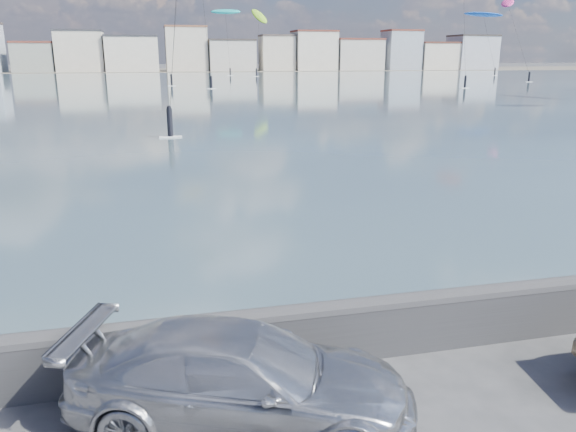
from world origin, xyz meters
name	(u,v)px	position (x,y,z in m)	size (l,w,h in m)	color
bay_water	(158,87)	(0.00, 91.50, 0.01)	(500.00, 177.00, 0.00)	#354C56
far_shore_strip	(152,70)	(0.00, 200.00, 0.01)	(500.00, 60.00, 0.00)	#4C473D
seawall	(246,338)	(0.00, 2.70, 0.58)	(400.00, 0.36, 1.08)	#28282B
far_buildings	(156,52)	(1.31, 186.00, 6.03)	(240.79, 13.26, 14.60)	beige
car_silver	(242,378)	(-0.28, 1.40, 0.69)	(1.94, 4.77, 1.38)	#BABCC1
kitesurfer_0	(259,17)	(27.73, 147.26, 14.65)	(6.50, 18.69, 17.45)	#8CD826
kitesurfer_3	(508,4)	(69.17, 99.97, 14.80)	(6.77, 12.78, 16.69)	#E5338C
kitesurfer_11	(225,12)	(19.46, 151.47, 15.93)	(9.00, 16.50, 17.26)	#19BFBF
kitesurfer_14	(483,15)	(83.56, 131.73, 14.99)	(8.64, 11.50, 16.30)	blue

